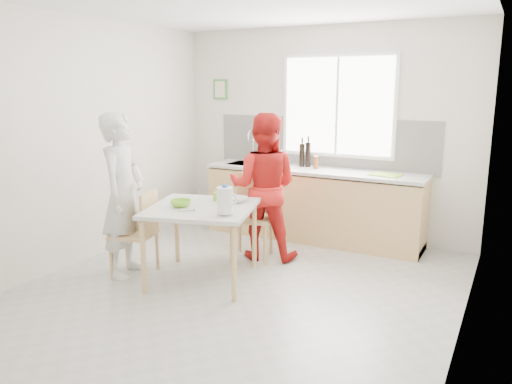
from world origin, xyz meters
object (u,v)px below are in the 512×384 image
(chair_far, at_px, (253,212))
(bowl_white, at_px, (237,200))
(person_white, at_px, (123,195))
(dining_table, at_px, (202,214))
(person_red, at_px, (264,187))
(chair_left, at_px, (139,230))
(milk_jug, at_px, (225,200))
(bowl_green, at_px, (181,203))
(wine_bottle_a, at_px, (308,154))
(wine_bottle_b, at_px, (302,155))

(chair_far, xyz_separation_m, bowl_white, (0.11, -0.56, 0.27))
(person_white, bearing_deg, bowl_white, -77.68)
(dining_table, height_order, person_red, person_red)
(chair_left, distance_m, milk_jug, 1.13)
(chair_left, height_order, person_white, person_white)
(milk_jug, bearing_deg, bowl_green, 156.19)
(bowl_green, bearing_deg, person_red, 68.13)
(person_white, bearing_deg, chair_left, -90.00)
(person_red, height_order, bowl_white, person_red)
(person_red, height_order, wine_bottle_a, person_red)
(bowl_green, distance_m, wine_bottle_b, 2.12)
(bowl_green, bearing_deg, person_white, -168.29)
(person_red, bearing_deg, bowl_green, 51.98)
(chair_left, height_order, wine_bottle_a, wine_bottle_a)
(dining_table, relative_size, chair_far, 1.29)
(dining_table, bearing_deg, person_red, 75.89)
(chair_far, bearing_deg, wine_bottle_a, 62.08)
(person_red, xyz_separation_m, wine_bottle_a, (0.10, 1.06, 0.25))
(wine_bottle_b, bearing_deg, person_red, -91.43)
(bowl_green, bearing_deg, bowl_white, 47.11)
(chair_left, relative_size, bowl_green, 4.24)
(bowl_white, height_order, wine_bottle_a, wine_bottle_a)
(chair_far, distance_m, person_red, 0.33)
(chair_left, relative_size, wine_bottle_b, 2.98)
(chair_left, distance_m, person_white, 0.39)
(chair_left, distance_m, wine_bottle_a, 2.45)
(dining_table, distance_m, person_white, 0.86)
(person_red, bearing_deg, milk_jug, 82.22)
(person_red, distance_m, bowl_white, 0.59)
(dining_table, height_order, bowl_green, bowl_green)
(person_red, height_order, wine_bottle_b, person_red)
(chair_left, distance_m, chair_far, 1.32)
(chair_left, xyz_separation_m, chair_far, (0.76, 1.08, 0.04))
(person_red, height_order, milk_jug, person_red)
(milk_jug, distance_m, wine_bottle_b, 2.14)
(wine_bottle_b, bearing_deg, wine_bottle_a, 13.26)
(person_white, height_order, wine_bottle_b, person_white)
(dining_table, relative_size, milk_jug, 4.67)
(chair_left, xyz_separation_m, wine_bottle_a, (0.99, 2.16, 0.59))
(chair_far, bearing_deg, milk_jug, -91.35)
(milk_jug, bearing_deg, bowl_white, 92.58)
(wine_bottle_a, bearing_deg, bowl_green, -103.84)
(chair_far, height_order, wine_bottle_b, wine_bottle_b)
(chair_left, bearing_deg, bowl_green, 84.08)
(person_white, relative_size, bowl_white, 7.95)
(bowl_green, height_order, milk_jug, milk_jug)
(person_red, bearing_deg, chair_left, 35.07)
(bowl_white, xyz_separation_m, milk_jug, (0.17, -0.50, 0.12))
(chair_left, relative_size, wine_bottle_a, 2.80)
(milk_jug, bearing_deg, person_red, 82.22)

